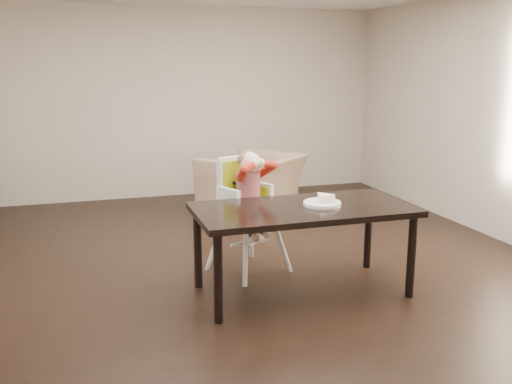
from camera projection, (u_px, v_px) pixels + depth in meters
ground at (245, 277)px, 5.21m from camera, size 7.00×7.00×0.00m
room_walls at (244, 70)px, 4.80m from camera, size 6.02×7.02×2.71m
dining_table at (303, 216)px, 4.73m from camera, size 1.80×0.90×0.75m
high_chair at (247, 187)px, 5.21m from camera, size 0.62×0.62×1.13m
plate at (323, 201)px, 4.76m from camera, size 0.37×0.37×0.09m
armchair at (252, 175)px, 7.27m from camera, size 1.39×1.36×1.03m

